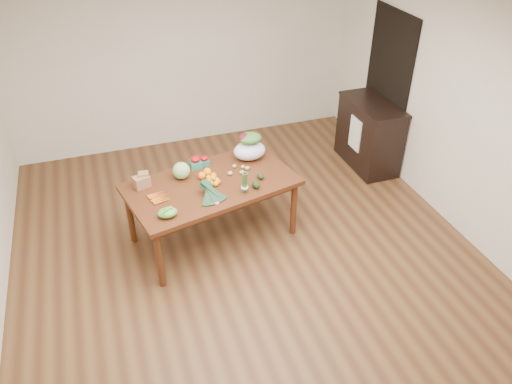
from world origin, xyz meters
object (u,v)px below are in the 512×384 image
object	(u,v)px
dining_table	(213,211)
kale_bunch	(212,193)
cabinet	(369,134)
paper_bag	(141,181)
asparagus_bundle	(245,182)
mandarin_cluster	(213,179)
salad_bag	(250,148)
cabbage	(181,171)

from	to	relation	value
dining_table	kale_bunch	distance (m)	0.55
cabinet	paper_bag	distance (m)	3.30
kale_bunch	cabinet	bearing A→B (deg)	12.47
asparagus_bundle	dining_table	bearing A→B (deg)	122.03
paper_bag	kale_bunch	world-z (taller)	kale_bunch
mandarin_cluster	asparagus_bundle	size ratio (longest dim) A/B	0.72
dining_table	mandarin_cluster	xyz separation A→B (m)	(0.03, -0.01, 0.42)
salad_bag	mandarin_cluster	bearing A→B (deg)	-145.76
mandarin_cluster	asparagus_bundle	distance (m)	0.40
mandarin_cluster	salad_bag	bearing A→B (deg)	34.24
kale_bunch	mandarin_cluster	bearing A→B (deg)	60.57
paper_bag	kale_bunch	size ratio (longest dim) A/B	0.55
cabinet	mandarin_cluster	world-z (taller)	cabinet
asparagus_bundle	salad_bag	xyz separation A→B (m)	(0.27, 0.65, 0.02)
dining_table	cabbage	world-z (taller)	cabbage
paper_bag	mandarin_cluster	world-z (taller)	paper_bag
dining_table	cabbage	xyz separation A→B (m)	(-0.28, 0.20, 0.47)
paper_bag	asparagus_bundle	xyz separation A→B (m)	(1.01, -0.46, 0.05)
mandarin_cluster	kale_bunch	world-z (taller)	kale_bunch
cabbage	asparagus_bundle	distance (m)	0.75
mandarin_cluster	dining_table	bearing A→B (deg)	164.82
kale_bunch	cabbage	bearing A→B (deg)	100.04
mandarin_cluster	kale_bunch	distance (m)	0.32
kale_bunch	salad_bag	distance (m)	0.91
dining_table	paper_bag	world-z (taller)	paper_bag
dining_table	asparagus_bundle	bearing A→B (deg)	-57.97
cabinet	cabbage	world-z (taller)	same
paper_bag	salad_bag	world-z (taller)	salad_bag
paper_bag	asparagus_bundle	world-z (taller)	asparagus_bundle
cabbage	mandarin_cluster	world-z (taller)	cabbage
cabinet	paper_bag	bearing A→B (deg)	-167.17
cabbage	asparagus_bundle	bearing A→B (deg)	-40.80
mandarin_cluster	kale_bunch	size ratio (longest dim) A/B	0.45
dining_table	kale_bunch	world-z (taller)	kale_bunch
mandarin_cluster	cabbage	bearing A→B (deg)	145.96
paper_bag	cabbage	distance (m)	0.44
cabinet	cabbage	xyz separation A→B (m)	(-2.76, -0.70, 0.38)
cabinet	salad_bag	xyz separation A→B (m)	(-1.93, -0.54, 0.43)
cabinet	cabbage	distance (m)	2.87
dining_table	paper_bag	xyz separation A→B (m)	(-0.72, 0.17, 0.45)
dining_table	paper_bag	size ratio (longest dim) A/B	8.24
paper_bag	cabinet	bearing A→B (deg)	12.83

